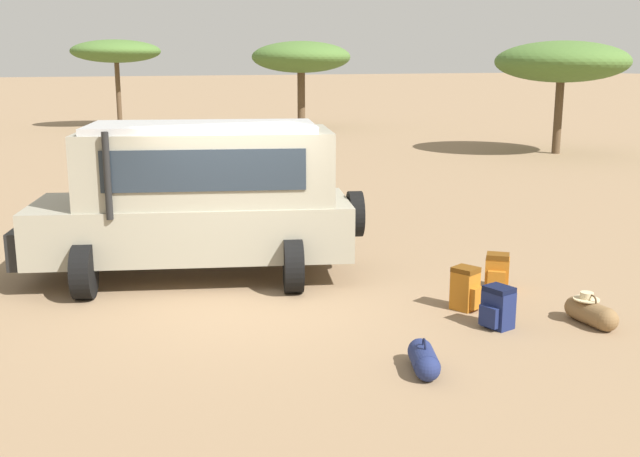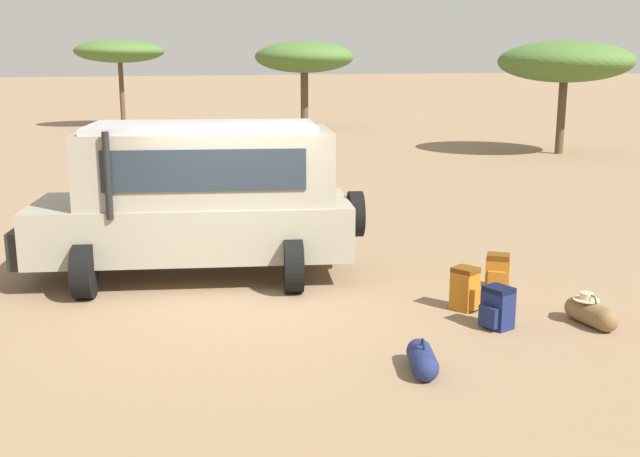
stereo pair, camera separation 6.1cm
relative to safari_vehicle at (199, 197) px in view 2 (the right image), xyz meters
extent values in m
plane|color=#8C7051|center=(0.21, -1.42, -1.29)|extent=(320.00, 320.00, 0.00)
cube|color=gray|center=(-0.10, 0.04, -0.47)|extent=(5.25, 3.47, 0.84)
cube|color=gray|center=(0.13, -0.05, 0.50)|extent=(4.20, 2.99, 1.10)
cube|color=#232D38|center=(-1.30, 0.48, 0.45)|extent=(0.59, 1.48, 0.77)
cube|color=#232D38|center=(-0.18, -0.90, 0.55)|extent=(2.77, 1.05, 0.60)
cube|color=#232D38|center=(0.44, 0.80, 0.55)|extent=(2.77, 1.05, 0.60)
cube|color=#B7B7B7|center=(0.09, -0.03, 1.10)|extent=(3.81, 2.79, 0.10)
cube|color=black|center=(-2.52, 0.92, -0.64)|extent=(0.71, 1.57, 0.56)
cylinder|color=black|center=(-1.47, -0.49, 0.50)|extent=(0.10, 0.10, 1.25)
cylinder|color=black|center=(-1.86, -0.35, -0.89)|extent=(0.54, 0.85, 0.80)
cylinder|color=black|center=(-1.19, 1.47, -0.89)|extent=(0.54, 0.85, 0.80)
cylinder|color=black|center=(0.99, -1.39, -0.89)|extent=(0.54, 0.85, 0.80)
cylinder|color=black|center=(1.66, 0.43, -0.89)|extent=(0.54, 0.85, 0.80)
cylinder|color=black|center=(2.33, -0.85, -0.32)|extent=(0.46, 0.77, 0.74)
cube|color=#B26619|center=(2.80, -3.17, -1.03)|extent=(0.39, 0.39, 0.54)
cube|color=#B26619|center=(2.87, -3.35, -1.09)|extent=(0.24, 0.16, 0.30)
cube|color=#62380E|center=(2.80, -3.17, -0.73)|extent=(0.38, 0.40, 0.07)
cylinder|color=#62380E|center=(2.81, -2.99, -1.03)|extent=(0.04, 0.04, 0.46)
cylinder|color=#62380E|center=(2.68, -3.04, -1.03)|extent=(0.04, 0.04, 0.46)
cube|color=#B26619|center=(3.85, -2.58, -1.06)|extent=(0.44, 0.43, 0.47)
cube|color=#B26619|center=(3.73, -2.72, -1.12)|extent=(0.25, 0.23, 0.26)
cube|color=#62380E|center=(3.85, -2.58, -0.79)|extent=(0.44, 0.43, 0.07)
cylinder|color=#62380E|center=(4.01, -2.52, -1.06)|extent=(0.04, 0.04, 0.40)
cylinder|color=#62380E|center=(3.89, -2.42, -1.06)|extent=(0.04, 0.04, 0.40)
cube|color=navy|center=(2.75, -3.96, -1.05)|extent=(0.33, 0.41, 0.48)
cube|color=navy|center=(2.58, -3.99, -1.11)|extent=(0.13, 0.28, 0.27)
cube|color=black|center=(2.75, -3.96, -0.78)|extent=(0.34, 0.39, 0.07)
cylinder|color=black|center=(2.91, -4.01, -1.05)|extent=(0.04, 0.04, 0.41)
cylinder|color=black|center=(2.88, -3.85, -1.05)|extent=(0.04, 0.04, 0.41)
cylinder|color=brown|center=(3.90, -4.42, -1.14)|extent=(0.33, 0.56, 0.31)
sphere|color=brown|center=(3.92, -4.15, -1.14)|extent=(0.30, 0.30, 0.30)
sphere|color=brown|center=(3.89, -4.70, -1.14)|extent=(0.30, 0.30, 0.30)
torus|color=#493721|center=(3.90, -4.42, -0.97)|extent=(0.03, 0.16, 0.16)
cylinder|color=beige|center=(3.91, -4.32, -0.97)|extent=(0.34, 0.34, 0.02)
cylinder|color=beige|center=(3.91, -4.32, -0.93)|extent=(0.17, 0.17, 0.09)
cylinder|color=navy|center=(1.08, -4.73, -1.15)|extent=(0.47, 0.58, 0.29)
sphere|color=navy|center=(1.19, -4.50, -1.15)|extent=(0.28, 0.28, 0.28)
sphere|color=navy|center=(0.98, -4.96, -1.15)|extent=(0.28, 0.28, 0.28)
torus|color=#121834|center=(1.08, -4.73, -0.99)|extent=(0.09, 0.16, 0.16)
cylinder|color=brown|center=(4.51, 28.52, 0.38)|extent=(0.25, 0.25, 3.35)
ellipsoid|color=#476B2D|center=(4.51, 28.52, 2.55)|extent=(4.54, 3.98, 1.16)
cylinder|color=brown|center=(12.88, 24.14, 0.15)|extent=(0.39, 0.39, 2.89)
ellipsoid|color=#476B2D|center=(12.88, 24.14, 2.26)|extent=(4.99, 5.09, 1.58)
cylinder|color=brown|center=(16.77, 9.90, 0.06)|extent=(0.30, 0.30, 2.71)
ellipsoid|color=#476B2D|center=(16.77, 9.90, 2.05)|extent=(4.80, 4.80, 1.49)
camera|label=1|loc=(-3.38, -11.21, 2.09)|focal=42.00mm
camera|label=2|loc=(-3.32, -11.23, 2.09)|focal=42.00mm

